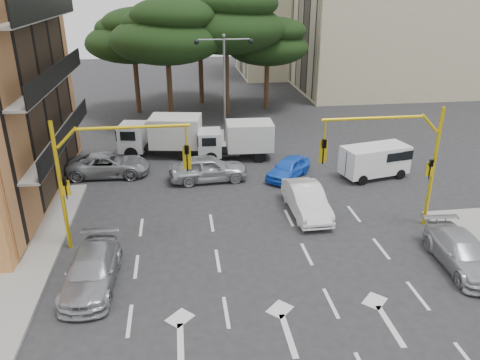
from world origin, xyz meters
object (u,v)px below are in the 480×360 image
object	(u,v)px
van_white	(374,161)
signal_mast_right	(400,153)
street_lamp_center	(224,70)
car_silver_cross_b	(208,168)
box_truck_a	(161,136)
car_white_hatch	(306,200)
signal_mast_left	(101,167)
car_silver_wagon	(92,271)
car_blue_compact	(288,168)
car_silver_parked	(463,253)
car_silver_cross_a	(109,165)
box_truck_b	(236,141)

from	to	relation	value
van_white	signal_mast_right	bearing A→B (deg)	-27.33
street_lamp_center	car_silver_cross_b	size ratio (longest dim) A/B	1.65
box_truck_a	car_white_hatch	bearing A→B (deg)	-133.26
signal_mast_left	car_white_hatch	xyz separation A→B (m)	(9.80, 1.93, -3.12)
car_silver_wagon	car_blue_compact	bearing A→B (deg)	46.35
box_truck_a	car_silver_wagon	bearing A→B (deg)	-179.69
car_blue_compact	van_white	world-z (taller)	van_white
car_silver_cross_b	car_silver_parked	bearing A→B (deg)	-140.70
signal_mast_left	car_silver_wagon	distance (m)	4.47
signal_mast_right	car_silver_cross_a	size ratio (longest dim) A/B	1.18
car_silver_parked	van_white	xyz separation A→B (m)	(0.20, 10.03, 0.35)
car_silver_parked	box_truck_a	world-z (taller)	box_truck_a
street_lamp_center	car_silver_cross_b	xyz separation A→B (m)	(-1.76, -7.00, -4.62)
van_white	box_truck_b	xyz separation A→B (m)	(-8.07, 4.43, 0.25)
car_silver_wagon	car_silver_cross_a	size ratio (longest dim) A/B	0.93
van_white	box_truck_b	bearing A→B (deg)	-131.16
signal_mast_left	street_lamp_center	xyz separation A→B (m)	(6.80, 14.01, 1.54)
car_white_hatch	car_silver_wagon	distance (m)	11.30
car_white_hatch	box_truck_a	size ratio (longest dim) A/B	0.82
street_lamp_center	box_truck_b	world-z (taller)	street_lamp_center
car_silver_cross_b	car_silver_cross_a	bearing A→B (deg)	71.16
car_silver_cross_a	van_white	bearing A→B (deg)	-95.81
car_silver_cross_b	box_truck_b	world-z (taller)	box_truck_b
car_blue_compact	box_truck_a	world-z (taller)	box_truck_a
street_lamp_center	car_silver_cross_b	bearing A→B (deg)	-104.11
street_lamp_center	car_silver_cross_a	bearing A→B (deg)	-145.85
box_truck_a	car_blue_compact	bearing A→B (deg)	-113.98
van_white	street_lamp_center	bearing A→B (deg)	-144.92
car_silver_cross_a	van_white	xyz separation A→B (m)	(16.33, -2.44, 0.32)
street_lamp_center	car_silver_wagon	size ratio (longest dim) A/B	1.64
car_blue_compact	car_silver_parked	bearing A→B (deg)	-22.49
car_blue_compact	car_silver_wagon	distance (m)	14.31
signal_mast_right	car_silver_cross_a	world-z (taller)	signal_mast_right
signal_mast_left	van_white	distance (m)	16.75
street_lamp_center	car_white_hatch	size ratio (longest dim) A/B	1.68
car_silver_cross_a	car_blue_compact	bearing A→B (deg)	-96.87
signal_mast_left	car_silver_cross_a	size ratio (longest dim) A/B	1.18
car_silver_cross_a	box_truck_a	xyz separation A→B (m)	(3.22, 3.33, 0.69)
car_white_hatch	car_silver_parked	bearing A→B (deg)	-48.84
signal_mast_left	car_silver_parked	size ratio (longest dim) A/B	1.29
car_blue_compact	car_silver_cross_a	size ratio (longest dim) A/B	0.73
street_lamp_center	box_truck_a	xyz separation A→B (m)	(-4.64, -2.00, -4.03)
car_white_hatch	car_silver_cross_b	world-z (taller)	car_silver_cross_b
signal_mast_left	car_white_hatch	bearing A→B (deg)	11.12
car_silver_wagon	box_truck_b	size ratio (longest dim) A/B	0.92
street_lamp_center	car_white_hatch	bearing A→B (deg)	-76.05
signal_mast_right	box_truck_a	size ratio (longest dim) A/B	1.06
car_silver_wagon	car_silver_parked	distance (m)	15.39
car_white_hatch	car_silver_wagon	size ratio (longest dim) A/B	0.98
signal_mast_left	car_blue_compact	xyz separation A→B (m)	(9.99, 6.82, -3.25)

